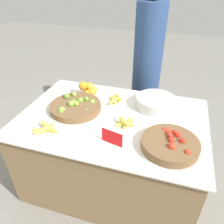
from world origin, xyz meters
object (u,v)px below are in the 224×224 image
at_px(metal_bowl, 156,102).
at_px(lime_bowl, 76,107).
at_px(tomato_basket, 170,144).
at_px(vendor_person, 146,72).
at_px(price_sign, 112,137).

bearing_deg(metal_bowl, lime_bowl, -158.96).
bearing_deg(tomato_basket, vendor_person, 107.23).
height_order(tomato_basket, metal_bowl, tomato_basket).
xyz_separation_m(price_sign, vendor_person, (0.03, 1.21, -0.02)).
distance_m(lime_bowl, tomato_basket, 0.83).
bearing_deg(metal_bowl, price_sign, -111.12).
xyz_separation_m(lime_bowl, price_sign, (0.42, -0.32, 0.02)).
height_order(tomato_basket, price_sign, price_sign).
distance_m(metal_bowl, vendor_person, 0.67).
relative_size(tomato_basket, metal_bowl, 1.14).
xyz_separation_m(lime_bowl, metal_bowl, (0.63, 0.24, 0.01)).
relative_size(price_sign, vendor_person, 0.09).
distance_m(tomato_basket, price_sign, 0.39).
distance_m(lime_bowl, vendor_person, 0.99).
xyz_separation_m(lime_bowl, vendor_person, (0.45, 0.89, 0.01)).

